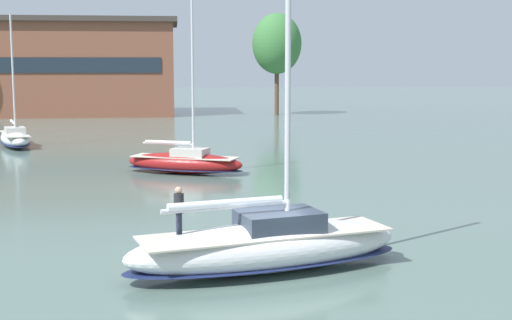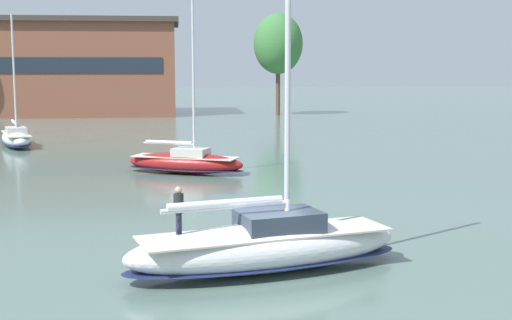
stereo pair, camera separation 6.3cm
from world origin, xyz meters
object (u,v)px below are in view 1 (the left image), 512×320
Objects in this scene: tree_shore_left at (277,44)px; sailboat_moored_mid_channel at (15,138)px; sailboat_main at (266,244)px; sailboat_moored_near_marina at (185,162)px.

sailboat_moored_mid_channel is at bearing -128.00° from tree_shore_left.
sailboat_main is at bearing -98.47° from tree_shore_left.
tree_shore_left is 78.26m from sailboat_main.
sailboat_moored_near_marina is at bearing -104.46° from tree_shore_left.
tree_shore_left is at bearing 52.00° from sailboat_moored_mid_channel.
tree_shore_left is 1.28× the size of sailboat_moored_near_marina.
sailboat_main is 43.83m from sailboat_moored_mid_channel.
tree_shore_left is 1.03× the size of sailboat_main.
sailboat_main is at bearing -67.07° from sailboat_moored_mid_channel.
sailboat_main reaches higher than sailboat_moored_mid_channel.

